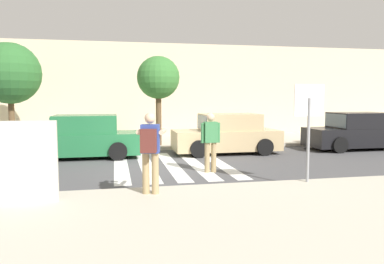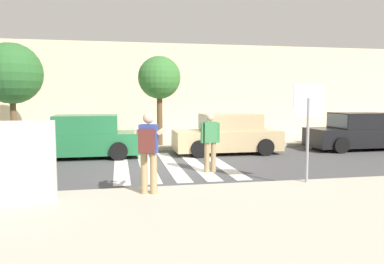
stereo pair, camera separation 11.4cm
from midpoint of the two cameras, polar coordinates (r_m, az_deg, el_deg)
ground_plane at (r=11.98m, az=-2.74°, el=-5.21°), size 120.00×120.00×0.00m
sidewalk_near at (r=6.09m, az=6.10°, el=-15.05°), size 60.00×6.00×0.14m
sidewalk_far at (r=17.86m, az=-5.55°, el=-1.52°), size 60.00×4.80×0.14m
building_facade_far at (r=22.12m, az=-6.72°, el=6.16°), size 56.00×4.00×5.05m
crosswalk_stripe_0 at (r=12.05m, az=-10.46°, el=-5.21°), size 0.44×5.20×0.01m
crosswalk_stripe_1 at (r=12.08m, az=-6.65°, el=-5.13°), size 0.44×5.20×0.01m
crosswalk_stripe_2 at (r=12.17m, az=-2.88°, el=-5.02°), size 0.44×5.20×0.01m
crosswalk_stripe_3 at (r=12.31m, az=0.82°, el=-4.90°), size 0.44×5.20×0.01m
crosswalk_stripe_4 at (r=12.50m, az=4.43°, el=-4.76°), size 0.44×5.20×0.01m
stop_sign at (r=9.37m, az=17.61°, el=3.01°), size 0.76×0.08×2.36m
photographer_with_backpack at (r=7.91m, az=-6.26°, el=-2.12°), size 0.70×0.92×1.72m
pedestrian_crossing at (r=10.86m, az=3.09°, el=-1.10°), size 0.58×0.25×1.72m
parked_car_green at (r=14.08m, az=-15.95°, el=-0.85°), size 4.10×1.92×1.55m
parked_car_tan at (r=14.65m, az=5.66°, el=-0.44°), size 4.10×1.92×1.55m
parked_car_black at (r=17.16m, az=24.13°, el=-0.03°), size 4.10×1.92×1.55m
street_tree_west at (r=17.37m, az=-25.63°, el=8.01°), size 2.53×2.53×4.30m
street_tree_center at (r=16.02m, az=-4.79°, el=8.14°), size 1.81×1.81×3.78m
advertising_board at (r=7.93m, az=-23.55°, el=-4.18°), size 1.10×0.11×1.60m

